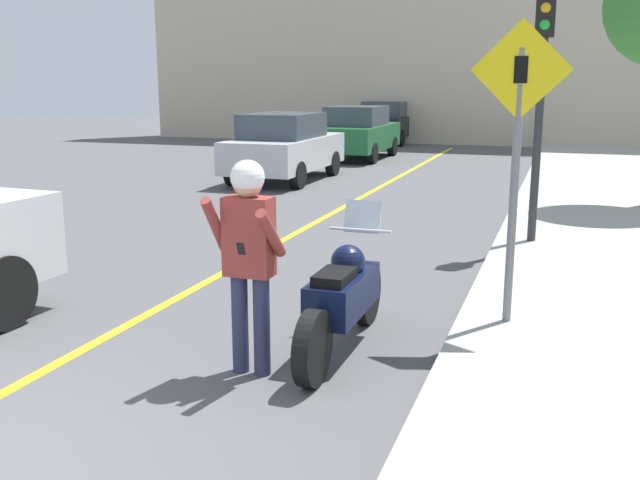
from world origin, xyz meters
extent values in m
cube|color=yellow|center=(-0.60, 6.00, 0.00)|extent=(0.12, 36.00, 0.01)
cube|color=beige|center=(0.00, 26.00, 4.71)|extent=(28.00, 1.20, 9.42)
cylinder|color=black|center=(1.68, 2.10, 0.32)|extent=(0.14, 0.64, 0.64)
cylinder|color=black|center=(1.68, 3.74, 0.32)|extent=(0.14, 0.64, 0.64)
cube|color=#0C1433|center=(1.68, 2.92, 0.55)|extent=(0.40, 1.12, 0.36)
sphere|color=#0C1433|center=(1.68, 3.07, 0.81)|extent=(0.32, 0.32, 0.32)
cube|color=black|center=(1.68, 2.66, 0.77)|extent=(0.28, 0.48, 0.10)
cylinder|color=silver|center=(1.68, 3.48, 1.03)|extent=(0.62, 0.03, 0.03)
cube|color=silver|center=(1.68, 3.55, 1.15)|extent=(0.36, 0.12, 0.31)
cylinder|color=#282D4C|center=(1.00, 2.17, 0.43)|extent=(0.14, 0.14, 0.86)
cylinder|color=#282D4C|center=(1.20, 2.17, 0.43)|extent=(0.14, 0.14, 0.86)
cube|color=maroon|center=(1.10, 2.17, 1.19)|extent=(0.40, 0.22, 0.66)
cylinder|color=maroon|center=(0.85, 2.07, 1.29)|extent=(0.09, 0.40, 0.51)
cylinder|color=maroon|center=(1.35, 2.05, 1.26)|extent=(0.09, 0.46, 0.46)
sphere|color=tan|center=(1.10, 2.17, 1.63)|extent=(0.24, 0.24, 0.24)
sphere|color=white|center=(1.10, 2.17, 1.68)|extent=(0.28, 0.28, 0.28)
cube|color=black|center=(1.16, 1.89, 1.16)|extent=(0.06, 0.05, 0.11)
cylinder|color=black|center=(-1.70, 2.36, 0.38)|extent=(0.26, 0.77, 0.76)
cylinder|color=slate|center=(3.07, 3.85, 1.44)|extent=(0.08, 0.08, 2.59)
cube|color=yellow|center=(3.07, 3.83, 2.54)|extent=(0.91, 0.02, 0.91)
cube|color=black|center=(3.07, 3.82, 2.54)|extent=(0.12, 0.01, 0.24)
cylinder|color=#2D2D30|center=(3.11, 7.69, 1.97)|extent=(0.12, 0.12, 3.65)
cube|color=black|center=(3.11, 7.67, 3.41)|extent=(0.26, 0.22, 0.76)
sphere|color=gold|center=(3.11, 7.55, 3.41)|extent=(0.14, 0.14, 0.14)
sphere|color=green|center=(3.11, 7.55, 3.19)|extent=(0.14, 0.14, 0.14)
cylinder|color=black|center=(-4.00, 14.92, 0.32)|extent=(0.22, 0.64, 0.64)
cylinder|color=black|center=(-2.34, 14.92, 0.32)|extent=(0.22, 0.64, 0.64)
cylinder|color=black|center=(-4.00, 12.32, 0.32)|extent=(0.22, 0.64, 0.64)
cylinder|color=black|center=(-2.34, 12.32, 0.32)|extent=(0.22, 0.64, 0.64)
cube|color=silver|center=(-3.17, 13.62, 0.70)|extent=(1.80, 4.20, 0.76)
cube|color=#38424C|center=(-3.17, 13.45, 1.38)|extent=(1.58, 2.18, 0.60)
cylinder|color=black|center=(-3.71, 20.51, 0.32)|extent=(0.22, 0.64, 0.64)
cylinder|color=black|center=(-2.05, 20.51, 0.32)|extent=(0.22, 0.64, 0.64)
cylinder|color=black|center=(-3.71, 17.91, 0.32)|extent=(0.22, 0.64, 0.64)
cylinder|color=black|center=(-2.05, 17.91, 0.32)|extent=(0.22, 0.64, 0.64)
cube|color=#1E6033|center=(-2.88, 19.21, 0.70)|extent=(1.80, 4.20, 0.76)
cube|color=#38424C|center=(-2.88, 19.04, 1.38)|extent=(1.58, 2.18, 0.60)
cylinder|color=black|center=(-4.28, 26.79, 0.32)|extent=(0.22, 0.64, 0.64)
cylinder|color=black|center=(-2.62, 26.79, 0.32)|extent=(0.22, 0.64, 0.64)
cylinder|color=black|center=(-4.28, 24.19, 0.32)|extent=(0.22, 0.64, 0.64)
cylinder|color=black|center=(-2.62, 24.19, 0.32)|extent=(0.22, 0.64, 0.64)
cube|color=black|center=(-3.45, 25.49, 0.70)|extent=(1.80, 4.20, 0.76)
cube|color=#38424C|center=(-3.45, 25.32, 1.38)|extent=(1.58, 2.18, 0.60)
camera|label=1|loc=(3.52, -3.03, 2.43)|focal=40.00mm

